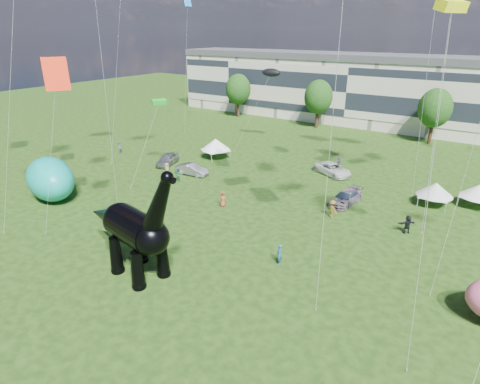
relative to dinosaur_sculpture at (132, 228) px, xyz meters
The scene contains 15 objects.
ground 4.99m from the dinosaur_sculpture, ahead, with size 220.00×220.00×0.00m, color #16330C.
terrace_row 62.07m from the dinosaur_sculpture, 94.30° to the left, with size 78.00×11.00×12.00m, color beige.
tree_far_left 59.25m from the dinosaur_sculpture, 116.76° to the left, with size 5.20×5.20×9.44m.
tree_mid_left 53.62m from the dinosaur_sculpture, 99.30° to the left, with size 5.20×5.20×9.44m.
tree_mid_right 54.12m from the dinosaur_sculpture, 77.88° to the left, with size 5.20×5.20×9.44m.
dinosaur_sculpture is the anchor object (origin of this frame).
car_silver 26.53m from the dinosaur_sculpture, 128.53° to the left, with size 1.85×4.60×1.57m, color #B3B1B6.
car_grey 22.41m from the dinosaur_sculpture, 119.47° to the left, with size 1.50×4.31×1.42m, color gray.
car_white 29.99m from the dinosaur_sculpture, 82.19° to the left, with size 2.47×5.36×1.49m, color white.
car_dark 23.51m from the dinosaur_sculpture, 67.88° to the left, with size 1.98×4.86×1.41m, color #595960.
gazebo_near 35.33m from the dinosaur_sculpture, 54.32° to the left, with size 4.63×4.63×2.58m.
gazebo_far 31.36m from the dinosaur_sculpture, 57.86° to the left, with size 3.84×3.84×2.55m.
gazebo_left 29.83m from the dinosaur_sculpture, 115.47° to the left, with size 5.45×5.45×2.87m.
inflatable_teal 19.15m from the dinosaur_sculpture, 165.68° to the left, with size 7.48×4.68×4.68m, color #0DA699.
visitors 19.36m from the dinosaur_sculpture, 85.59° to the left, with size 52.67×27.50×1.88m.
Camera 1 is at (18.28, -17.35, 17.54)m, focal length 30.00 mm.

